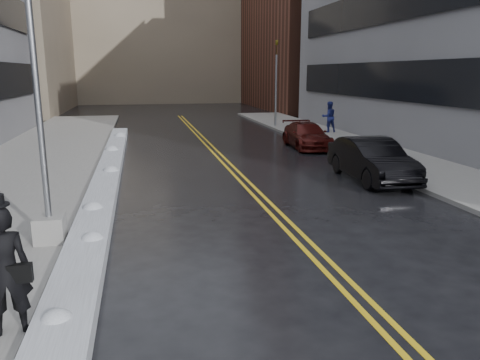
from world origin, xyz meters
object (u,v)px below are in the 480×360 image
fire_hydrant (375,150)px  pedestrian_fedora (4,271)px  pedestrian_east (329,117)px  car_black (372,160)px  lamppost (41,138)px  traffic_signal (276,80)px  car_maroon (307,135)px

fire_hydrant → pedestrian_fedora: pedestrian_fedora is taller
pedestrian_fedora → pedestrian_east: bearing=-135.3°
pedestrian_fedora → car_black: 13.54m
lamppost → pedestrian_fedora: 4.20m
traffic_signal → pedestrian_east: size_ratio=3.05×
fire_hydrant → traffic_signal: traffic_signal is taller
pedestrian_fedora → car_maroon: size_ratio=0.43×
traffic_signal → car_maroon: (-1.00, -9.33, -2.74)m
pedestrian_east → pedestrian_fedora: bearing=54.1°
lamppost → traffic_signal: (11.80, 22.00, 0.87)m
car_maroon → car_black: bearing=-89.4°
fire_hydrant → traffic_signal: bearing=92.0°
pedestrian_fedora → car_maroon: bearing=-135.1°
pedestrian_east → car_black: (-3.62, -12.80, -0.35)m
traffic_signal → pedestrian_fedora: (-11.70, -25.96, -2.27)m
fire_hydrant → car_maroon: car_maroon is taller
pedestrian_fedora → car_maroon: 19.78m
pedestrian_fedora → pedestrian_east: 25.67m
pedestrian_fedora → car_black: size_ratio=0.41×
pedestrian_fedora → car_black: (10.35, 8.72, -0.35)m
traffic_signal → pedestrian_east: bearing=-62.8°
pedestrian_east → car_maroon: bearing=53.4°
car_black → pedestrian_east: bearing=75.7°
lamppost → traffic_signal: lamppost is taller
lamppost → pedestrian_east: size_ratio=3.87×
fire_hydrant → car_maroon: bearing=107.8°
pedestrian_east → traffic_signal: bearing=-65.7°
lamppost → fire_hydrant: size_ratio=10.45×
car_black → traffic_signal: bearing=87.0°
car_black → car_maroon: car_black is taller
lamppost → traffic_signal: size_ratio=1.27×
fire_hydrant → car_maroon: (-1.50, 4.67, 0.11)m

